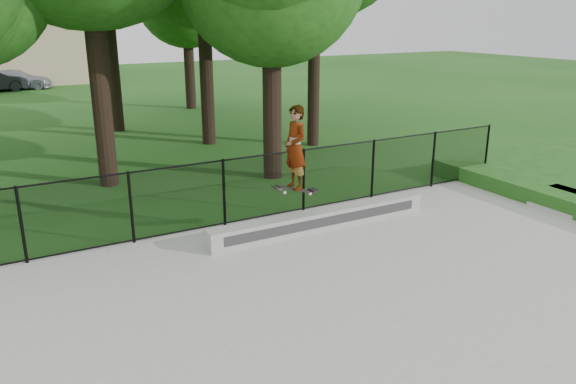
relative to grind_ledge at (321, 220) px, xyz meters
name	(u,v)px	position (x,y,z in m)	size (l,w,h in m)	color
ground	(400,369)	(-1.74, -4.70, -0.27)	(100.00, 100.00, 0.00)	#1D5217
concrete_slab	(400,367)	(-1.74, -4.70, -0.24)	(14.00, 12.00, 0.06)	#A3A39E
grind_ledge	(321,220)	(0.00, 0.00, 0.00)	(5.22, 0.40, 0.41)	#9A9A96
car_c	(16,80)	(-3.72, 29.69, 0.33)	(1.67, 3.77, 1.19)	#969AAA
skater_airborne	(295,149)	(-0.68, -0.04, 1.64)	(0.81, 0.63, 1.90)	black
chainlink_fence	(224,193)	(-1.74, 1.20, 0.54)	(16.06, 0.06, 1.50)	black
concrete_steps	(566,203)	(5.85, -1.70, -0.09)	(1.07, 1.20, 0.45)	#A3A39E
distant_building	(8,51)	(-3.74, 33.30, 1.90)	(12.40, 6.40, 4.30)	tan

